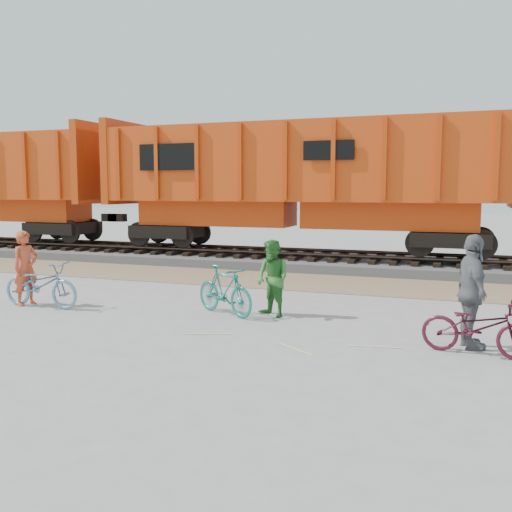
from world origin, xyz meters
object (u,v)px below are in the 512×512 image
(bicycle_blue, at_px, (41,285))
(bicycle_maroon, at_px, (478,327))
(hopper_car_center, at_px, (299,179))
(person_woman, at_px, (472,292))
(person_solo, at_px, (26,268))
(person_man, at_px, (273,278))
(bicycle_teal, at_px, (225,290))

(bicycle_blue, distance_m, bicycle_maroon, 9.16)
(hopper_car_center, height_order, bicycle_maroon, hopper_car_center)
(hopper_car_center, xyz_separation_m, bicycle_blue, (-3.43, -8.89, -2.49))
(bicycle_blue, bearing_deg, person_woman, -90.73)
(bicycle_maroon, relative_size, person_solo, 1.02)
(person_solo, height_order, person_man, person_solo)
(person_man, xyz_separation_m, person_woman, (3.87, -1.15, 0.15))
(bicycle_blue, height_order, person_woman, person_woman)
(person_solo, bearing_deg, bicycle_teal, -69.97)
(bicycle_blue, relative_size, person_man, 1.23)
(bicycle_maroon, xyz_separation_m, person_woman, (-0.10, 0.40, 0.50))
(bicycle_maroon, height_order, person_solo, person_solo)
(hopper_car_center, xyz_separation_m, person_man, (1.74, -7.96, -2.20))
(person_solo, height_order, person_woman, person_woman)
(bicycle_blue, bearing_deg, person_man, -79.12)
(person_man, bearing_deg, person_solo, -141.14)
(hopper_car_center, relative_size, person_man, 8.72)
(bicycle_teal, bearing_deg, person_man, -51.33)
(person_solo, xyz_separation_m, person_woman, (9.54, -0.32, 0.10))
(bicycle_maroon, bearing_deg, bicycle_blue, 95.26)
(hopper_car_center, bearing_deg, person_solo, -114.11)
(bicycle_maroon, xyz_separation_m, person_solo, (-9.64, 0.72, 0.40))
(bicycle_blue, distance_m, person_man, 5.26)
(bicycle_blue, relative_size, bicycle_teal, 1.13)
(bicycle_maroon, distance_m, person_woman, 0.65)
(bicycle_blue, relative_size, person_woman, 1.03)
(bicycle_blue, distance_m, bicycle_teal, 4.23)
(bicycle_teal, relative_size, bicycle_maroon, 1.00)
(hopper_car_center, bearing_deg, bicycle_blue, -111.12)
(bicycle_teal, bearing_deg, person_solo, 125.04)
(bicycle_blue, height_order, person_solo, person_solo)
(person_man, height_order, person_woman, person_woman)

